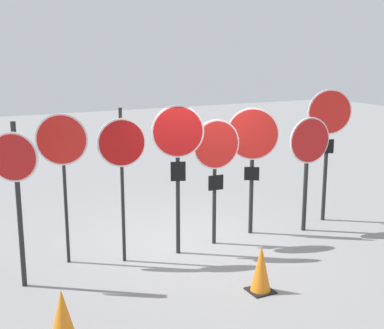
# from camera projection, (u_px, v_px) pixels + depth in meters

# --- Properties ---
(ground_plane) EXTENTS (40.00, 40.00, 0.00)m
(ground_plane) POSITION_uv_depth(u_px,v_px,m) (196.00, 245.00, 9.50)
(ground_plane) COLOR gray
(stop_sign_0) EXTENTS (0.62, 0.40, 2.45)m
(stop_sign_0) POSITION_uv_depth(u_px,v_px,m) (15.00, 176.00, 7.49)
(stop_sign_0) COLOR black
(stop_sign_0) RESTS_ON ground
(stop_sign_1) EXTENTS (0.76, 0.35, 2.46)m
(stop_sign_1) POSITION_uv_depth(u_px,v_px,m) (62.00, 150.00, 8.31)
(stop_sign_1) COLOR black
(stop_sign_1) RESTS_ON ground
(stop_sign_2) EXTENTS (0.77, 0.16, 2.53)m
(stop_sign_2) POSITION_uv_depth(u_px,v_px,m) (122.00, 153.00, 8.38)
(stop_sign_2) COLOR black
(stop_sign_2) RESTS_ON ground
(stop_sign_3) EXTENTS (0.82, 0.31, 2.55)m
(stop_sign_3) POSITION_uv_depth(u_px,v_px,m) (178.00, 147.00, 8.70)
(stop_sign_3) COLOR black
(stop_sign_3) RESTS_ON ground
(stop_sign_4) EXTENTS (0.87, 0.15, 2.25)m
(stop_sign_4) POSITION_uv_depth(u_px,v_px,m) (216.00, 155.00, 9.20)
(stop_sign_4) COLOR black
(stop_sign_4) RESTS_ON ground
(stop_sign_5) EXTENTS (0.82, 0.54, 2.39)m
(stop_sign_5) POSITION_uv_depth(u_px,v_px,m) (252.00, 145.00, 9.71)
(stop_sign_5) COLOR black
(stop_sign_5) RESTS_ON ground
(stop_sign_6) EXTENTS (0.86, 0.15, 2.19)m
(stop_sign_6) POSITION_uv_depth(u_px,v_px,m) (309.00, 151.00, 9.90)
(stop_sign_6) COLOR black
(stop_sign_6) RESTS_ON ground
(stop_sign_7) EXTENTS (0.84, 0.32, 2.66)m
(stop_sign_7) POSITION_uv_depth(u_px,v_px,m) (329.00, 127.00, 10.43)
(stop_sign_7) COLOR black
(stop_sign_7) RESTS_ON ground
(traffic_cone_0) EXTENTS (0.42, 0.42, 0.71)m
(traffic_cone_0) POSITION_uv_depth(u_px,v_px,m) (63.00, 318.00, 6.26)
(traffic_cone_0) COLOR black
(traffic_cone_0) RESTS_ON ground
(traffic_cone_1) EXTENTS (0.35, 0.35, 0.71)m
(traffic_cone_1) POSITION_uv_depth(u_px,v_px,m) (261.00, 269.00, 7.65)
(traffic_cone_1) COLOR black
(traffic_cone_1) RESTS_ON ground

